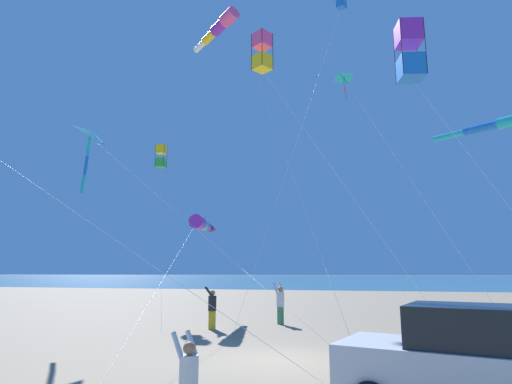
{
  "coord_description": "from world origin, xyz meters",
  "views": [
    {
      "loc": [
        -12.11,
        -2.22,
        2.41
      ],
      "look_at": [
        5.51,
        2.23,
        5.85
      ],
      "focal_mm": 29.59,
      "sensor_mm": 36.0,
      "label": 1
    }
  ],
  "objects_px": {
    "person_adult_flyer": "(280,302)",
    "kite_box_purple_drifting": "(341,0)",
    "cooler_box": "(486,374)",
    "kite_box_white_trailing": "(410,51)",
    "kite_windsock_small_distant": "(220,26)",
    "kite_box_magenta_far_left": "(161,156)",
    "kite_delta_teal_far_right": "(91,136)",
    "kite_delta_red_high_left": "(345,79)",
    "kite_windsock_long_streamer_right": "(203,225)",
    "kite_box_yellow_midlevel": "(262,52)",
    "person_child_grey_jacket": "(188,379)",
    "person_child_green_jacket": "(212,306)",
    "parked_car": "(479,362)"
  },
  "relations": [
    {
      "from": "person_child_green_jacket",
      "to": "kite_delta_teal_far_right",
      "type": "height_order",
      "value": "kite_delta_teal_far_right"
    },
    {
      "from": "parked_car",
      "to": "kite_box_magenta_far_left",
      "type": "distance_m",
      "value": 24.25
    },
    {
      "from": "person_adult_flyer",
      "to": "kite_box_purple_drifting",
      "type": "relative_size",
      "value": 0.09
    },
    {
      "from": "parked_car",
      "to": "person_adult_flyer",
      "type": "relative_size",
      "value": 2.45
    },
    {
      "from": "kite_windsock_long_streamer_right",
      "to": "kite_box_white_trailing",
      "type": "xyz_separation_m",
      "value": [
        -7.3,
        -9.89,
        4.61
      ]
    },
    {
      "from": "kite_box_white_trailing",
      "to": "kite_box_purple_drifting",
      "type": "bearing_deg",
      "value": 12.36
    },
    {
      "from": "kite_delta_teal_far_right",
      "to": "kite_delta_red_high_left",
      "type": "relative_size",
      "value": 1.01
    },
    {
      "from": "cooler_box",
      "to": "person_adult_flyer",
      "type": "height_order",
      "value": "person_adult_flyer"
    },
    {
      "from": "cooler_box",
      "to": "kite_box_magenta_far_left",
      "type": "height_order",
      "value": "kite_box_magenta_far_left"
    },
    {
      "from": "kite_box_magenta_far_left",
      "to": "kite_box_yellow_midlevel",
      "type": "relative_size",
      "value": 1.06
    },
    {
      "from": "cooler_box",
      "to": "kite_box_white_trailing",
      "type": "bearing_deg",
      "value": 14.76
    },
    {
      "from": "person_child_green_jacket",
      "to": "kite_box_purple_drifting",
      "type": "height_order",
      "value": "kite_box_purple_drifting"
    },
    {
      "from": "kite_windsock_small_distant",
      "to": "kite_box_white_trailing",
      "type": "bearing_deg",
      "value": -132.86
    },
    {
      "from": "cooler_box",
      "to": "kite_windsock_small_distant",
      "type": "bearing_deg",
      "value": 41.68
    },
    {
      "from": "kite_windsock_long_streamer_right",
      "to": "kite_box_white_trailing",
      "type": "height_order",
      "value": "kite_box_white_trailing"
    },
    {
      "from": "kite_box_yellow_midlevel",
      "to": "kite_windsock_small_distant",
      "type": "relative_size",
      "value": 0.57
    },
    {
      "from": "person_child_green_jacket",
      "to": "kite_box_white_trailing",
      "type": "xyz_separation_m",
      "value": [
        -4.21,
        -8.16,
        8.47
      ]
    },
    {
      "from": "kite_windsock_long_streamer_right",
      "to": "kite_windsock_small_distant",
      "type": "height_order",
      "value": "kite_windsock_small_distant"
    },
    {
      "from": "person_child_grey_jacket",
      "to": "kite_delta_red_high_left",
      "type": "bearing_deg",
      "value": -7.89
    },
    {
      "from": "kite_box_white_trailing",
      "to": "kite_delta_teal_far_right",
      "type": "bearing_deg",
      "value": 78.23
    },
    {
      "from": "kite_box_yellow_midlevel",
      "to": "kite_box_white_trailing",
      "type": "distance_m",
      "value": 4.79
    },
    {
      "from": "kite_windsock_small_distant",
      "to": "kite_delta_teal_far_right",
      "type": "bearing_deg",
      "value": 146.68
    },
    {
      "from": "person_child_green_jacket",
      "to": "kite_windsock_long_streamer_right",
      "type": "relative_size",
      "value": 0.1
    },
    {
      "from": "kite_box_purple_drifting",
      "to": "kite_windsock_small_distant",
      "type": "xyz_separation_m",
      "value": [
        -1.97,
        7.33,
        -1.93
      ]
    },
    {
      "from": "person_child_grey_jacket",
      "to": "kite_delta_teal_far_right",
      "type": "relative_size",
      "value": 0.12
    },
    {
      "from": "parked_car",
      "to": "cooler_box",
      "type": "distance_m",
      "value": 2.91
    },
    {
      "from": "person_child_green_jacket",
      "to": "kite_delta_red_high_left",
      "type": "height_order",
      "value": "kite_delta_red_high_left"
    },
    {
      "from": "kite_box_magenta_far_left",
      "to": "kite_windsock_small_distant",
      "type": "distance_m",
      "value": 9.18
    },
    {
      "from": "kite_box_white_trailing",
      "to": "kite_windsock_long_streamer_right",
      "type": "bearing_deg",
      "value": 53.55
    },
    {
      "from": "parked_car",
      "to": "kite_delta_red_high_left",
      "type": "bearing_deg",
      "value": 9.76
    },
    {
      "from": "person_adult_flyer",
      "to": "person_child_grey_jacket",
      "type": "bearing_deg",
      "value": -174.86
    },
    {
      "from": "person_child_grey_jacket",
      "to": "kite_windsock_long_streamer_right",
      "type": "relative_size",
      "value": 0.08
    },
    {
      "from": "kite_delta_teal_far_right",
      "to": "kite_box_white_trailing",
      "type": "relative_size",
      "value": 1.24
    },
    {
      "from": "cooler_box",
      "to": "kite_delta_teal_far_right",
      "type": "height_order",
      "value": "kite_delta_teal_far_right"
    },
    {
      "from": "person_child_grey_jacket",
      "to": "parked_car",
      "type": "bearing_deg",
      "value": -68.88
    },
    {
      "from": "person_adult_flyer",
      "to": "kite_windsock_long_streamer_right",
      "type": "height_order",
      "value": "kite_windsock_long_streamer_right"
    },
    {
      "from": "kite_windsock_long_streamer_right",
      "to": "kite_delta_red_high_left",
      "type": "height_order",
      "value": "kite_delta_red_high_left"
    },
    {
      "from": "kite_box_yellow_midlevel",
      "to": "kite_box_magenta_far_left",
      "type": "bearing_deg",
      "value": 38.6
    },
    {
      "from": "person_child_green_jacket",
      "to": "kite_windsock_long_streamer_right",
      "type": "xyz_separation_m",
      "value": [
        3.09,
        1.72,
        3.86
      ]
    },
    {
      "from": "parked_car",
      "to": "kite_delta_red_high_left",
      "type": "height_order",
      "value": "kite_delta_red_high_left"
    },
    {
      "from": "kite_box_white_trailing",
      "to": "kite_windsock_small_distant",
      "type": "height_order",
      "value": "kite_windsock_small_distant"
    },
    {
      "from": "kite_box_purple_drifting",
      "to": "parked_car",
      "type": "bearing_deg",
      "value": -171.63
    },
    {
      "from": "kite_box_yellow_midlevel",
      "to": "kite_windsock_small_distant",
      "type": "bearing_deg",
      "value": 26.86
    },
    {
      "from": "kite_box_purple_drifting",
      "to": "kite_box_magenta_far_left",
      "type": "height_order",
      "value": "kite_box_purple_drifting"
    },
    {
      "from": "person_child_grey_jacket",
      "to": "kite_delta_teal_far_right",
      "type": "bearing_deg",
      "value": 43.19
    },
    {
      "from": "kite_windsock_long_streamer_right",
      "to": "kite_box_white_trailing",
      "type": "distance_m",
      "value": 13.13
    },
    {
      "from": "cooler_box",
      "to": "kite_box_purple_drifting",
      "type": "xyz_separation_m",
      "value": [
        13.71,
        3.12,
        19.07
      ]
    },
    {
      "from": "kite_box_yellow_midlevel",
      "to": "kite_delta_red_high_left",
      "type": "distance_m",
      "value": 9.69
    },
    {
      "from": "person_child_grey_jacket",
      "to": "kite_delta_red_high_left",
      "type": "relative_size",
      "value": 0.12
    },
    {
      "from": "person_child_green_jacket",
      "to": "kite_delta_teal_far_right",
      "type": "xyz_separation_m",
      "value": [
        -1.34,
        5.63,
        7.66
      ]
    }
  ]
}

